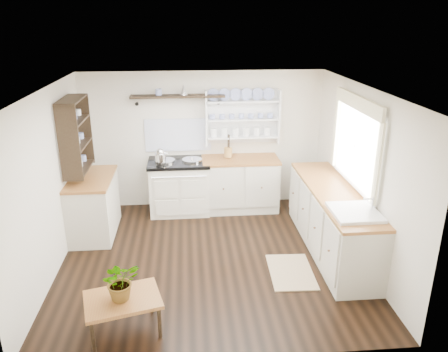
# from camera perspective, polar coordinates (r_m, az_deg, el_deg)

# --- Properties ---
(floor) EXTENTS (4.00, 3.80, 0.01)m
(floor) POSITION_cam_1_polar(r_m,az_deg,el_deg) (6.10, -1.76, -10.62)
(floor) COLOR black
(floor) RESTS_ON ground
(wall_back) EXTENTS (4.00, 0.02, 2.30)m
(wall_back) POSITION_cam_1_polar(r_m,az_deg,el_deg) (7.41, -2.73, 4.72)
(wall_back) COLOR silver
(wall_back) RESTS_ON ground
(wall_right) EXTENTS (0.02, 3.80, 2.30)m
(wall_right) POSITION_cam_1_polar(r_m,az_deg,el_deg) (6.04, 17.42, 0.14)
(wall_right) COLOR silver
(wall_right) RESTS_ON ground
(wall_left) EXTENTS (0.02, 3.80, 2.30)m
(wall_left) POSITION_cam_1_polar(r_m,az_deg,el_deg) (5.85, -21.83, -1.04)
(wall_left) COLOR silver
(wall_left) RESTS_ON ground
(ceiling) EXTENTS (4.00, 3.80, 0.01)m
(ceiling) POSITION_cam_1_polar(r_m,az_deg,el_deg) (5.30, -2.03, 11.23)
(ceiling) COLOR white
(ceiling) RESTS_ON wall_back
(window) EXTENTS (0.08, 1.55, 1.22)m
(window) POSITION_cam_1_polar(r_m,az_deg,el_deg) (6.03, 16.86, 4.32)
(window) COLOR white
(window) RESTS_ON wall_right
(aga_cooker) EXTENTS (1.00, 0.70, 0.92)m
(aga_cooker) POSITION_cam_1_polar(r_m,az_deg,el_deg) (7.31, -5.83, -1.32)
(aga_cooker) COLOR silver
(aga_cooker) RESTS_ON floor
(back_cabinets) EXTENTS (1.27, 0.63, 0.90)m
(back_cabinets) POSITION_cam_1_polar(r_m,az_deg,el_deg) (7.39, 2.12, -0.95)
(back_cabinets) COLOR beige
(back_cabinets) RESTS_ON floor
(right_cabinets) EXTENTS (0.62, 2.43, 0.90)m
(right_cabinets) POSITION_cam_1_polar(r_m,az_deg,el_deg) (6.28, 13.88, -5.54)
(right_cabinets) COLOR beige
(right_cabinets) RESTS_ON floor
(belfast_sink) EXTENTS (0.55, 0.60, 0.45)m
(belfast_sink) POSITION_cam_1_polar(r_m,az_deg,el_deg) (5.51, 16.61, -5.69)
(belfast_sink) COLOR white
(belfast_sink) RESTS_ON right_cabinets
(left_cabinets) EXTENTS (0.62, 1.13, 0.90)m
(left_cabinets) POSITION_cam_1_polar(r_m,az_deg,el_deg) (6.84, -16.66, -3.64)
(left_cabinets) COLOR beige
(left_cabinets) RESTS_ON floor
(plate_rack) EXTENTS (1.20, 0.22, 0.90)m
(plate_rack) POSITION_cam_1_polar(r_m,az_deg,el_deg) (7.33, 2.37, 7.82)
(plate_rack) COLOR white
(plate_rack) RESTS_ON wall_back
(high_shelf) EXTENTS (1.50, 0.29, 0.16)m
(high_shelf) POSITION_cam_1_polar(r_m,az_deg,el_deg) (7.12, -6.06, 10.25)
(high_shelf) COLOR black
(high_shelf) RESTS_ON wall_back
(left_shelving) EXTENTS (0.28, 0.80, 1.05)m
(left_shelving) POSITION_cam_1_polar(r_m,az_deg,el_deg) (6.52, -18.82, 5.14)
(left_shelving) COLOR black
(left_shelving) RESTS_ON wall_left
(kettle) EXTENTS (0.18, 0.18, 0.22)m
(kettle) POSITION_cam_1_polar(r_m,az_deg,el_deg) (7.01, -8.29, 2.68)
(kettle) COLOR silver
(kettle) RESTS_ON aga_cooker
(utensil_crock) EXTENTS (0.13, 0.13, 0.16)m
(utensil_crock) POSITION_cam_1_polar(r_m,az_deg,el_deg) (7.27, 0.55, 3.12)
(utensil_crock) COLOR #AD7F3F
(utensil_crock) RESTS_ON back_cabinets
(center_table) EXTENTS (0.87, 0.71, 0.41)m
(center_table) POSITION_cam_1_polar(r_m,az_deg,el_deg) (4.78, -13.09, -15.72)
(center_table) COLOR brown
(center_table) RESTS_ON floor
(potted_plant) EXTENTS (0.47, 0.44, 0.42)m
(potted_plant) POSITION_cam_1_polar(r_m,az_deg,el_deg) (4.64, -13.35, -13.17)
(potted_plant) COLOR #3F7233
(potted_plant) RESTS_ON center_table
(floor_rug) EXTENTS (0.59, 0.87, 0.02)m
(floor_rug) POSITION_cam_1_polar(r_m,az_deg,el_deg) (5.85, 8.75, -12.26)
(floor_rug) COLOR #8B6650
(floor_rug) RESTS_ON floor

